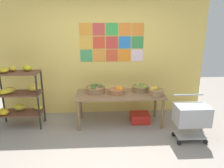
% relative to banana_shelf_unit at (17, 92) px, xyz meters
% --- Properties ---
extents(ground, '(9.76, 9.76, 0.00)m').
position_rel_banana_shelf_unit_xyz_m(ground, '(1.70, -1.30, -0.72)').
color(ground, gray).
extents(back_wall_with_art, '(4.54, 0.07, 2.71)m').
position_rel_banana_shelf_unit_xyz_m(back_wall_with_art, '(1.70, 0.61, 0.64)').
color(back_wall_with_art, '#EECB61').
rests_on(back_wall_with_art, ground).
extents(banana_shelf_unit, '(0.87, 0.49, 1.24)m').
position_rel_banana_shelf_unit_xyz_m(banana_shelf_unit, '(0.00, 0.00, 0.00)').
color(banana_shelf_unit, '#272820').
rests_on(banana_shelf_unit, ground).
extents(display_table, '(1.77, 0.68, 0.66)m').
position_rel_banana_shelf_unit_xyz_m(display_table, '(2.03, 0.00, -0.13)').
color(display_table, olive).
rests_on(display_table, ground).
extents(fruit_basket_right, '(0.35, 0.35, 0.15)m').
position_rel_banana_shelf_unit_xyz_m(fruit_basket_right, '(2.47, 0.11, 0.00)').
color(fruit_basket_right, olive).
rests_on(fruit_basket_right, display_table).
extents(fruit_basket_left, '(0.33, 0.33, 0.15)m').
position_rel_banana_shelf_unit_xyz_m(fruit_basket_left, '(1.98, -0.01, 0.00)').
color(fruit_basket_left, '#A56C43').
rests_on(fruit_basket_left, display_table).
extents(fruit_basket_back_left, '(0.40, 0.40, 0.18)m').
position_rel_banana_shelf_unit_xyz_m(fruit_basket_back_left, '(1.54, 0.07, 0.02)').
color(fruit_basket_back_left, '#977149').
rests_on(fruit_basket_back_left, display_table).
extents(fruit_basket_centre, '(0.29, 0.29, 0.18)m').
position_rel_banana_shelf_unit_xyz_m(fruit_basket_centre, '(2.74, -0.15, 0.03)').
color(fruit_basket_centre, '#97724B').
rests_on(fruit_basket_centre, display_table).
extents(produce_crate_under_table, '(0.40, 0.34, 0.19)m').
position_rel_banana_shelf_unit_xyz_m(produce_crate_under_table, '(2.47, 0.02, -0.63)').
color(produce_crate_under_table, red).
rests_on(produce_crate_under_table, ground).
extents(shopping_cart, '(0.58, 0.43, 0.80)m').
position_rel_banana_shelf_unit_xyz_m(shopping_cart, '(3.23, -0.74, -0.26)').
color(shopping_cart, black).
rests_on(shopping_cart, ground).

